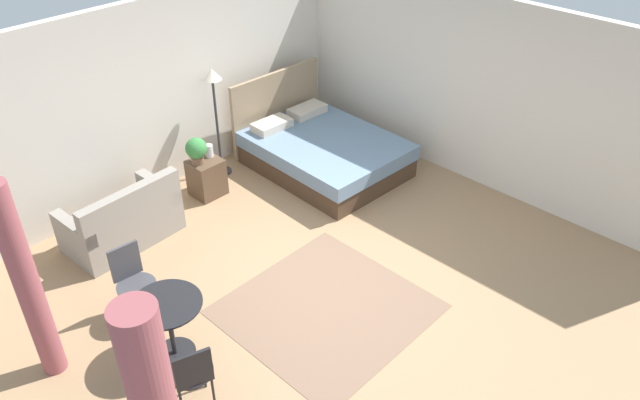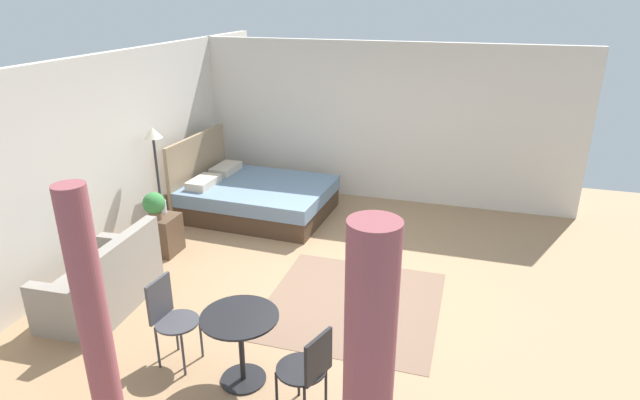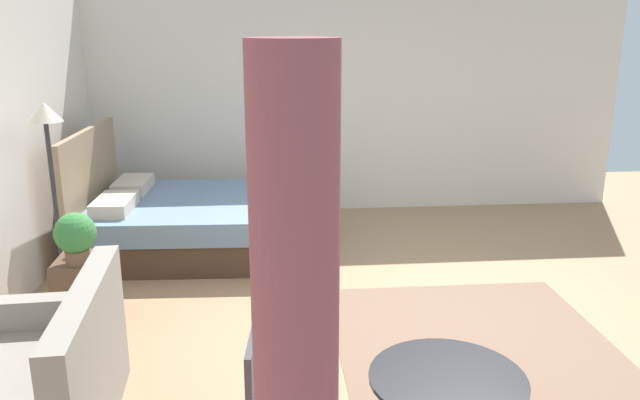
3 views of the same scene
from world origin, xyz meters
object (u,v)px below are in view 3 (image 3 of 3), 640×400
nightstand (88,292)px  vase (81,242)px  couch (41,393)px  floor_lamp (49,151)px  potted_plant (75,236)px  bed (197,221)px

nightstand → vase: bearing=20.8°
couch → floor_lamp: (1.85, 0.44, 0.94)m
potted_plant → couch: bearing=-174.2°
bed → nightstand: size_ratio=4.26×
nightstand → couch: bearing=-175.2°
potted_plant → vase: bearing=8.6°
couch → vase: size_ratio=7.87×
potted_plant → vase: 0.25m
vase → potted_plant: bearing=-171.4°
couch → floor_lamp: floor_lamp is taller
floor_lamp → vase: bearing=-143.6°
bed → vase: bearing=155.4°
bed → potted_plant: size_ratio=6.08×
bed → potted_plant: bearing=159.2°
bed → floor_lamp: size_ratio=1.41×
bed → potted_plant: 1.89m
bed → nightstand: 1.73m
bed → couch: bed is taller
vase → floor_lamp: (0.37, 0.28, 0.61)m
bed → floor_lamp: (-1.12, 0.96, 0.94)m
couch → potted_plant: (1.26, 0.13, 0.45)m
potted_plant → floor_lamp: (0.59, 0.31, 0.49)m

